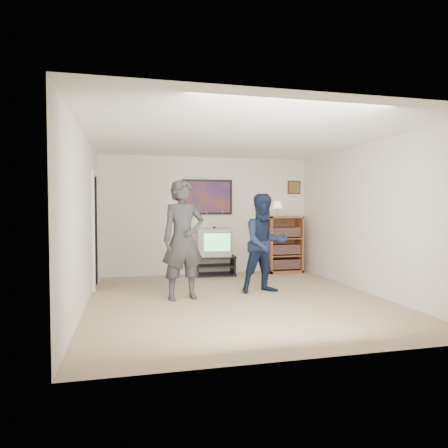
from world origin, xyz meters
name	(u,v)px	position (x,y,z in m)	size (l,w,h in m)	color
room_shell	(232,218)	(0.00, 0.35, 1.25)	(4.51, 5.00, 2.51)	#96865F
media_stand	(215,266)	(0.12, 2.23, 0.21)	(0.85, 0.49, 0.42)	black
crt_television	(214,242)	(0.11, 2.23, 0.70)	(0.68, 0.58, 0.58)	#969792
bookshelf	(284,244)	(1.69, 2.28, 0.62)	(0.75, 0.43, 1.24)	brown
table_lamp	(277,209)	(1.54, 2.31, 1.40)	(0.21, 0.21, 0.33)	#FDF1BF
person_tall	(183,240)	(-0.81, 0.23, 0.93)	(0.68, 0.45, 1.86)	#2F2F31
person_short	(265,243)	(0.59, 0.41, 0.83)	(0.81, 0.63, 1.66)	#121B32
controller_left	(185,216)	(-0.75, 0.42, 1.29)	(0.03, 0.12, 0.03)	white
controller_right	(260,229)	(0.58, 0.67, 1.06)	(0.04, 0.12, 0.04)	white
poster	(207,197)	(0.00, 2.48, 1.65)	(1.10, 0.03, 0.75)	black
air_vent	(181,183)	(-0.55, 2.48, 1.95)	(0.28, 0.02, 0.14)	white
small_picture	(294,187)	(2.00, 2.48, 1.88)	(0.30, 0.03, 0.30)	#472116
doorway	(95,231)	(-2.23, 1.60, 1.00)	(0.03, 0.85, 2.00)	black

